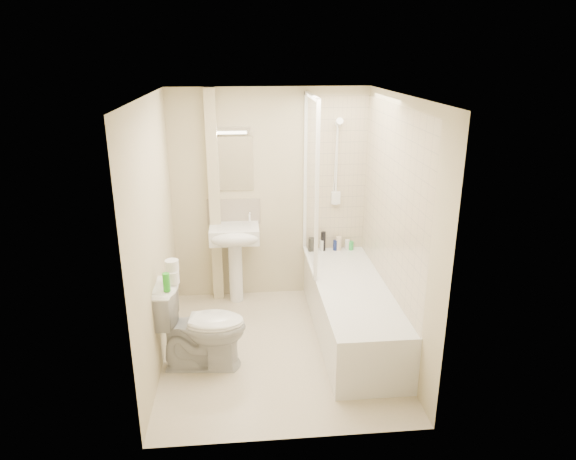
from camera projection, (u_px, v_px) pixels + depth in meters
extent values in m
plane|color=beige|center=(279.00, 348.00, 5.02)|extent=(2.50, 2.50, 0.00)
cube|color=beige|center=(270.00, 196.00, 5.80)|extent=(2.20, 0.02, 2.40)
cube|color=beige|center=(154.00, 237.00, 4.53)|extent=(0.02, 2.50, 2.40)
cube|color=beige|center=(397.00, 229.00, 4.73)|extent=(0.02, 2.50, 2.40)
cube|color=white|center=(277.00, 96.00, 4.23)|extent=(2.20, 2.50, 0.02)
cube|color=beige|center=(336.00, 175.00, 5.78)|extent=(0.70, 0.01, 1.75)
cube|color=beige|center=(391.00, 200.00, 4.84)|extent=(0.01, 2.10, 1.75)
cube|color=beige|center=(214.00, 199.00, 5.69)|extent=(0.12, 0.12, 2.40)
cube|color=beige|center=(234.00, 212.00, 5.81)|extent=(0.60, 0.02, 0.30)
cube|color=white|center=(232.00, 164.00, 5.63)|extent=(0.46, 0.01, 0.60)
cube|color=silver|center=(231.00, 130.00, 5.49)|extent=(0.42, 0.07, 0.07)
cube|color=white|center=(351.00, 310.00, 5.19)|extent=(0.70, 2.10, 0.55)
cube|color=white|center=(352.00, 290.00, 5.12)|extent=(0.56, 1.96, 0.05)
cube|color=white|center=(311.00, 183.00, 5.33)|extent=(0.01, 0.90, 1.80)
cube|color=white|center=(305.00, 174.00, 5.74)|extent=(0.04, 0.04, 1.80)
cube|color=white|center=(317.00, 195.00, 4.91)|extent=(0.04, 0.04, 1.80)
cube|color=white|center=(312.00, 96.00, 5.04)|extent=(0.04, 0.90, 0.04)
cube|color=white|center=(309.00, 261.00, 5.62)|extent=(0.04, 0.90, 0.03)
cylinder|color=white|center=(337.00, 165.00, 5.72)|extent=(0.02, 0.02, 0.90)
cylinder|color=white|center=(335.00, 204.00, 5.87)|extent=(0.05, 0.05, 0.02)
cylinder|color=white|center=(338.00, 124.00, 5.57)|extent=(0.05, 0.05, 0.02)
cylinder|color=white|center=(339.00, 122.00, 5.50)|extent=(0.08, 0.11, 0.11)
cube|color=white|center=(336.00, 198.00, 5.84)|extent=(0.10, 0.05, 0.14)
cylinder|color=white|center=(335.00, 161.00, 5.68)|extent=(0.01, 0.13, 0.84)
cylinder|color=white|center=(236.00, 271.00, 5.88)|extent=(0.16, 0.16, 0.73)
cube|color=white|center=(234.00, 233.00, 5.70)|extent=(0.54, 0.42, 0.17)
ellipsoid|color=white|center=(234.00, 239.00, 5.54)|extent=(0.54, 0.23, 0.17)
cube|color=silver|center=(234.00, 228.00, 5.68)|extent=(0.38, 0.27, 0.04)
cylinder|color=white|center=(218.00, 219.00, 5.74)|extent=(0.03, 0.03, 0.10)
cylinder|color=white|center=(250.00, 218.00, 5.77)|extent=(0.03, 0.03, 0.10)
sphere|color=white|center=(218.00, 214.00, 5.72)|extent=(0.04, 0.04, 0.04)
sphere|color=white|center=(250.00, 214.00, 5.75)|extent=(0.04, 0.04, 0.04)
cylinder|color=black|center=(311.00, 244.00, 5.95)|extent=(0.07, 0.07, 0.16)
cylinder|color=silver|center=(322.00, 245.00, 5.96)|extent=(0.06, 0.06, 0.13)
cylinder|color=black|center=(323.00, 241.00, 5.95)|extent=(0.05, 0.05, 0.23)
cylinder|color=navy|center=(335.00, 245.00, 5.98)|extent=(0.05, 0.05, 0.12)
cylinder|color=beige|center=(339.00, 243.00, 5.98)|extent=(0.07, 0.07, 0.16)
cylinder|color=silver|center=(347.00, 245.00, 5.99)|extent=(0.06, 0.06, 0.12)
cylinder|color=green|center=(351.00, 246.00, 6.00)|extent=(0.07, 0.07, 0.10)
imported|color=white|center=(201.00, 325.00, 4.63)|extent=(0.60, 0.89, 0.82)
cylinder|color=white|center=(172.00, 277.00, 4.50)|extent=(0.12, 0.12, 0.11)
cylinder|color=white|center=(172.00, 265.00, 4.49)|extent=(0.12, 0.12, 0.10)
cylinder|color=green|center=(166.00, 282.00, 4.34)|extent=(0.06, 0.06, 0.16)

